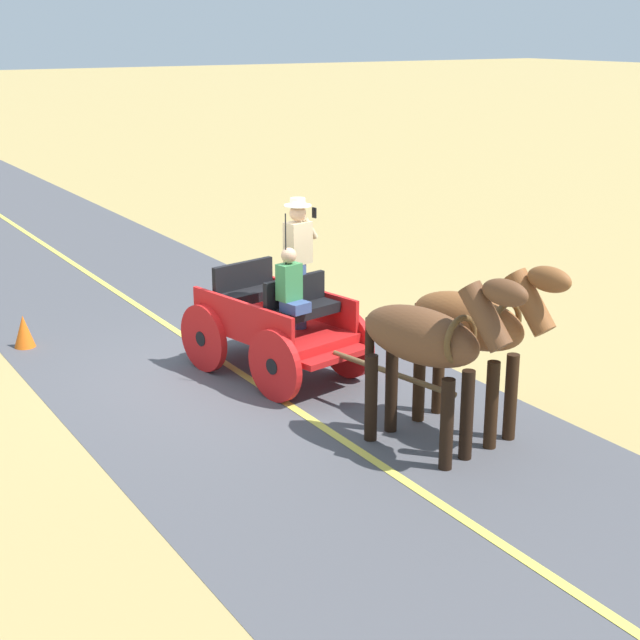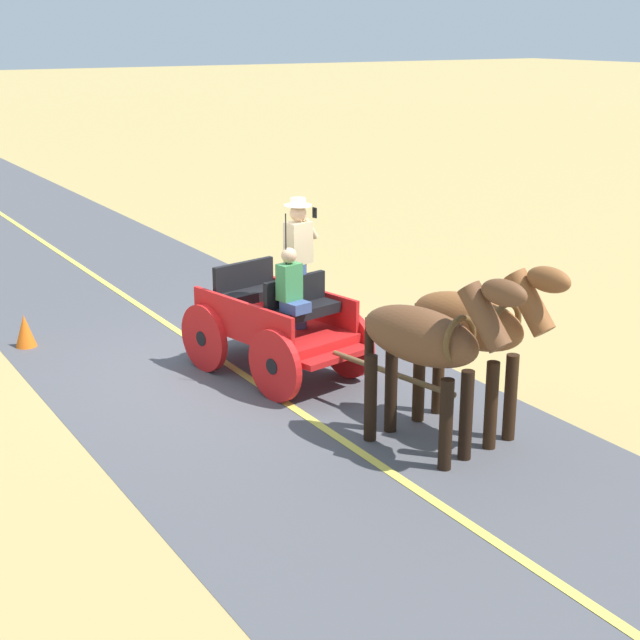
{
  "view_description": "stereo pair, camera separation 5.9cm",
  "coord_description": "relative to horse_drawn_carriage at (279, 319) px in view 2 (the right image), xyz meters",
  "views": [
    {
      "loc": [
        5.56,
        11.2,
        4.64
      ],
      "look_at": [
        -0.42,
        1.46,
        1.1
      ],
      "focal_mm": 53.26,
      "sensor_mm": 36.0,
      "label": 1
    },
    {
      "loc": [
        5.51,
        11.23,
        4.64
      ],
      "look_at": [
        -0.42,
        1.46,
        1.1
      ],
      "focal_mm": 53.26,
      "sensor_mm": 36.0,
      "label": 2
    }
  ],
  "objects": [
    {
      "name": "ground_plane",
      "position": [
        0.44,
        -0.34,
        -0.82
      ],
      "size": [
        200.0,
        200.0,
        0.0
      ],
      "primitive_type": "plane",
      "color": "tan"
    },
    {
      "name": "road_surface",
      "position": [
        0.44,
        -0.34,
        -0.81
      ],
      "size": [
        5.3,
        160.0,
        0.01
      ],
      "primitive_type": "cube",
      "color": "#4C4C51",
      "rests_on": "ground"
    },
    {
      "name": "road_centre_stripe",
      "position": [
        0.44,
        -0.34,
        -0.81
      ],
      "size": [
        0.12,
        160.0,
        0.0
      ],
      "primitive_type": "cube",
      "color": "#DBCC4C",
      "rests_on": "road_surface"
    },
    {
      "name": "horse_drawn_carriage",
      "position": [
        0.0,
        0.0,
        0.0
      ],
      "size": [
        1.86,
        4.51,
        2.5
      ],
      "color": "red",
      "rests_on": "ground"
    },
    {
      "name": "horse_near_side",
      "position": [
        -0.99,
        2.89,
        0.51
      ],
      "size": [
        0.86,
        2.15,
        2.21
      ],
      "color": "brown",
      "rests_on": "ground"
    },
    {
      "name": "horse_off_side",
      "position": [
        -0.19,
        3.05,
        0.51
      ],
      "size": [
        0.92,
        2.14,
        2.21
      ],
      "color": "brown",
      "rests_on": "ground"
    },
    {
      "name": "traffic_cone",
      "position": [
        2.7,
        -3.06,
        -0.57
      ],
      "size": [
        0.32,
        0.32,
        0.5
      ],
      "primitive_type": "cone",
      "color": "orange",
      "rests_on": "ground"
    }
  ]
}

